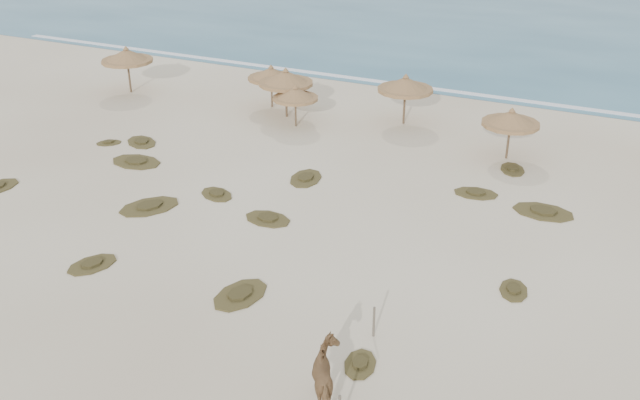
{
  "coord_description": "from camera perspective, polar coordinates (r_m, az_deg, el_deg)",
  "views": [
    {
      "loc": [
        13.52,
        -18.96,
        14.43
      ],
      "look_at": [
        2.22,
        5.0,
        1.37
      ],
      "focal_mm": 40.0,
      "sensor_mm": 36.0,
      "label": 1
    }
  ],
  "objects": [
    {
      "name": "scrub_4",
      "position": [
        27.02,
        15.23,
        -6.96
      ],
      "size": [
        1.34,
        1.76,
        0.16
      ],
      "rotation": [
        0.0,
        0.0,
        1.79
      ],
      "color": "brown",
      "rests_on": "ground"
    },
    {
      "name": "scrub_9",
      "position": [
        26.01,
        -6.4,
        -7.51
      ],
      "size": [
        1.95,
        2.63,
        0.16
      ],
      "rotation": [
        0.0,
        0.0,
        1.39
      ],
      "color": "brown",
      "rests_on": "ground"
    },
    {
      "name": "palapa_3",
      "position": [
        40.98,
        -1.99,
        8.44
      ],
      "size": [
        2.7,
        2.7,
        2.47
      ],
      "rotation": [
        0.0,
        0.0,
        -0.02
      ],
      "color": "brown",
      "rests_on": "ground"
    },
    {
      "name": "palapa_1",
      "position": [
        44.3,
        -3.93,
        10.02
      ],
      "size": [
        3.56,
        3.56,
        2.7
      ],
      "rotation": [
        0.0,
        0.0,
        0.27
      ],
      "color": "brown",
      "rests_on": "ground"
    },
    {
      "name": "palapa_0",
      "position": [
        48.65,
        -15.2,
        11.03
      ],
      "size": [
        4.15,
        4.15,
        3.1
      ],
      "rotation": [
        0.0,
        0.0,
        -0.31
      ],
      "color": "brown",
      "rests_on": "ground"
    },
    {
      "name": "scrub_8",
      "position": [
        40.7,
        -16.55,
        4.43
      ],
      "size": [
        1.58,
        1.51,
        0.16
      ],
      "rotation": [
        0.0,
        0.0,
        0.68
      ],
      "color": "brown",
      "rests_on": "ground"
    },
    {
      "name": "scrub_1",
      "position": [
        37.79,
        -14.5,
        3.0
      ],
      "size": [
        2.78,
        1.82,
        0.16
      ],
      "rotation": [
        0.0,
        0.0,
        3.14
      ],
      "color": "brown",
      "rests_on": "ground"
    },
    {
      "name": "foam_line",
      "position": [
        49.11,
        8.24,
        8.89
      ],
      "size": [
        70.0,
        0.6,
        0.01
      ],
      "primitive_type": "cube",
      "color": "silver",
      "rests_on": "ground"
    },
    {
      "name": "ground",
      "position": [
        27.4,
        -8.74,
        -5.89
      ],
      "size": [
        160.0,
        160.0,
        0.0
      ],
      "primitive_type": "plane",
      "color": "beige",
      "rests_on": "ground"
    },
    {
      "name": "scrub_10",
      "position": [
        36.97,
        15.14,
        2.39
      ],
      "size": [
        1.73,
        2.11,
        0.16
      ],
      "rotation": [
        0.0,
        0.0,
        1.92
      ],
      "color": "brown",
      "rests_on": "ground"
    },
    {
      "name": "palapa_5",
      "position": [
        37.62,
        15.04,
        6.27
      ],
      "size": [
        3.48,
        3.48,
        2.77
      ],
      "rotation": [
        0.0,
        0.0,
        0.19
      ],
      "color": "brown",
      "rests_on": "ground"
    },
    {
      "name": "scrub_12",
      "position": [
        22.78,
        3.22,
        -12.96
      ],
      "size": [
        1.3,
        1.71,
        0.16
      ],
      "rotation": [
        0.0,
        0.0,
        1.78
      ],
      "color": "brown",
      "rests_on": "ground"
    },
    {
      "name": "palapa_2",
      "position": [
        42.46,
        -2.75,
        9.68
      ],
      "size": [
        4.29,
        4.29,
        3.03
      ],
      "rotation": [
        0.0,
        0.0,
        -0.44
      ],
      "color": "brown",
      "rests_on": "ground"
    },
    {
      "name": "scrub_5",
      "position": [
        33.01,
        17.43,
        -0.89
      ],
      "size": [
        2.73,
        1.8,
        0.16
      ],
      "rotation": [
        0.0,
        0.0,
        3.12
      ],
      "color": "brown",
      "rests_on": "ground"
    },
    {
      "name": "scrub_14",
      "position": [
        32.86,
        -13.49,
        -0.49
      ],
      "size": [
        3.01,
        3.29,
        0.16
      ],
      "rotation": [
        0.0,
        0.0,
        1.0
      ],
      "color": "brown",
      "rests_on": "ground"
    },
    {
      "name": "scrub_2",
      "position": [
        33.43,
        -8.27,
        0.47
      ],
      "size": [
        2.19,
        1.88,
        0.16
      ],
      "rotation": [
        0.0,
        0.0,
        2.71
      ],
      "color": "brown",
      "rests_on": "ground"
    },
    {
      "name": "horse",
      "position": [
        20.97,
        0.71,
        -14.0
      ],
      "size": [
        1.93,
        2.27,
        1.76
      ],
      "primitive_type": "imported",
      "rotation": [
        0.0,
        0.0,
        3.72
      ],
      "color": "olive",
      "rests_on": "ground"
    },
    {
      "name": "scrub_11",
      "position": [
        28.97,
        -17.77,
        -4.91
      ],
      "size": [
        1.96,
        2.34,
        0.16
      ],
      "rotation": [
        0.0,
        0.0,
        1.18
      ],
      "color": "brown",
      "rests_on": "ground"
    },
    {
      "name": "scrub_3",
      "position": [
        30.98,
        -4.21,
        -1.49
      ],
      "size": [
        2.28,
        1.59,
        0.16
      ],
      "rotation": [
        0.0,
        0.0,
        3.05
      ],
      "color": "brown",
      "rests_on": "ground"
    },
    {
      "name": "scrub_6",
      "position": [
        40.32,
        -14.09,
        4.53
      ],
      "size": [
        2.6,
        2.35,
        0.16
      ],
      "rotation": [
        0.0,
        0.0,
        2.59
      ],
      "color": "brown",
      "rests_on": "ground"
    },
    {
      "name": "palapa_4",
      "position": [
        41.54,
        6.85,
        9.13
      ],
      "size": [
        4.23,
        4.23,
        3.01
      ],
      "rotation": [
        0.0,
        0.0,
        0.41
      ],
      "color": "brown",
      "rests_on": "ground"
    },
    {
      "name": "fence_post_far",
      "position": [
        23.68,
        4.33,
        -9.69
      ],
      "size": [
        0.09,
        0.09,
        1.14
      ],
      "primitive_type": "cylinder",
      "rotation": [
        0.0,
        0.0,
        -0.03
      ],
      "color": "#6C5F51",
      "rests_on": "ground"
    },
    {
      "name": "scrub_13",
      "position": [
        34.72,
        -1.15,
        1.77
      ],
      "size": [
        1.83,
        2.49,
        0.16
      ],
      "rotation": [
        0.0,
        0.0,
        1.73
      ],
      "color": "brown",
      "rests_on": "ground"
    },
    {
      "name": "scrub_7",
      "position": [
        33.97,
        12.36,
        0.55
      ],
      "size": [
        2.24,
        1.64,
        0.16
      ],
      "rotation": [
        0.0,
        0.0,
        0.15
      ],
      "color": "brown",
      "rests_on": "ground"
    }
  ]
}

